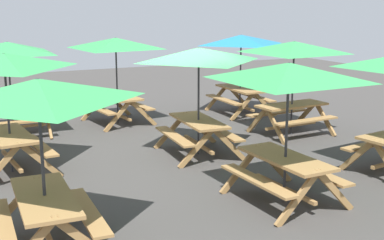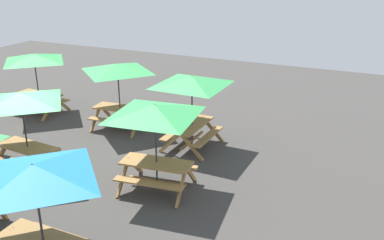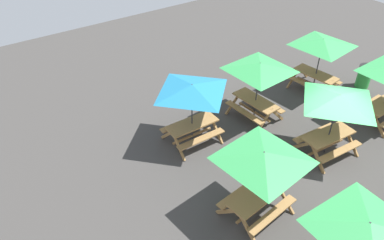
{
  "view_description": "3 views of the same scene",
  "coord_description": "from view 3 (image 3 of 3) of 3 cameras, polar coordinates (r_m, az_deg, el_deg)",
  "views": [
    {
      "loc": [
        10.19,
        -4.69,
        3.24
      ],
      "look_at": [
        0.76,
        -0.09,
        0.9
      ],
      "focal_mm": 50.0,
      "sensor_mm": 36.0,
      "label": 1
    },
    {
      "loc": [
        -8.24,
        8.17,
        5.57
      ],
      "look_at": [
        -3.17,
        -3.05,
        0.9
      ],
      "focal_mm": 40.0,
      "sensor_mm": 36.0,
      "label": 2
    },
    {
      "loc": [
        -8.82,
        -4.94,
        8.4
      ],
      "look_at": [
        -3.08,
        3.36,
        0.9
      ],
      "focal_mm": 35.0,
      "sensor_mm": 36.0,
      "label": 3
    }
  ],
  "objects": [
    {
      "name": "picnic_table_5",
      "position": [
        9.58,
        10.75,
        -6.19
      ],
      "size": [
        2.81,
        2.81,
        2.34
      ],
      "rotation": [
        0.0,
        0.0,
        0.12
      ],
      "color": "olive",
      "rests_on": "ground"
    },
    {
      "name": "picnic_table_0",
      "position": [
        8.76,
        25.0,
        -15.23
      ],
      "size": [
        2.83,
        2.83,
        2.34
      ],
      "rotation": [
        0.0,
        0.0,
        1.55
      ],
      "color": "olive",
      "rests_on": "ground"
    },
    {
      "name": "trash_bin_green",
      "position": [
        17.43,
        24.76,
        6.08
      ],
      "size": [
        0.59,
        0.59,
        0.98
      ],
      "color": "green",
      "rests_on": "ground"
    },
    {
      "name": "picnic_table_1",
      "position": [
        11.96,
        0.0,
        4.19
      ],
      "size": [
        2.03,
        2.03,
        2.34
      ],
      "rotation": [
        0.0,
        0.0,
        -0.01
      ],
      "color": "olive",
      "rests_on": "ground"
    },
    {
      "name": "ground_plane",
      "position": [
        13.15,
        19.88,
        -5.78
      ],
      "size": [
        30.24,
        30.24,
        0.0
      ],
      "primitive_type": "plane",
      "color": "#3D3A38",
      "rests_on": "ground"
    },
    {
      "name": "picnic_table_7",
      "position": [
        15.78,
        19.22,
        10.59
      ],
      "size": [
        2.81,
        2.81,
        2.34
      ],
      "rotation": [
        0.0,
        0.0,
        1.7
      ],
      "color": "olive",
      "rests_on": "ground"
    },
    {
      "name": "picnic_table_4",
      "position": [
        13.39,
        10.23,
        7.39
      ],
      "size": [
        2.82,
        2.82,
        2.34
      ],
      "rotation": [
        0.0,
        0.0,
        1.64
      ],
      "color": "olive",
      "rests_on": "ground"
    },
    {
      "name": "picnic_table_8",
      "position": [
        12.29,
        21.33,
        2.38
      ],
      "size": [
        2.14,
        2.14,
        2.34
      ],
      "rotation": [
        0.0,
        0.0,
        -0.07
      ],
      "color": "olive",
      "rests_on": "ground"
    }
  ]
}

